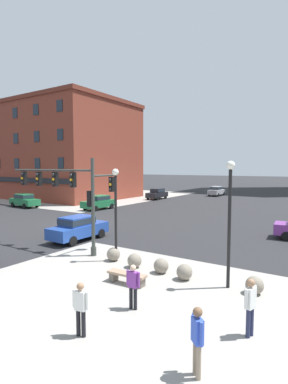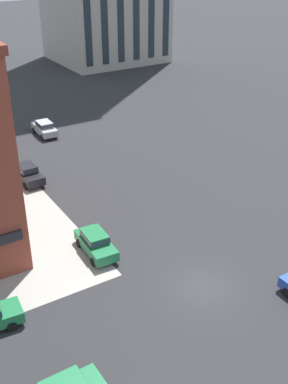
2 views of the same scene
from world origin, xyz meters
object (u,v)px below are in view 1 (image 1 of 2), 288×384
object	(u,v)px
bollard_sphere_curb_b	(134,261)
street_lamp_corner_near	(116,203)
pedestrian_by_lamp	(250,303)
car_main_southbound_near	(24,200)
pedestrian_near_bench	(81,306)
car_parked_curb	(216,191)
bollard_sphere_curb_d	(184,272)
bollard_sphere_curb_e	(255,285)
pedestrian_at_curb	(133,284)
car_main_northbound_near	(78,227)
car_main_mid	(99,202)
pedestrian_walking_east	(197,337)
street_lamp_mid_sidewalk	(230,209)
car_main_southbound_far	(157,193)
traffic_signal_main	(71,190)
bollard_sphere_curb_c	(161,266)
bollard_sphere_curb_a	(113,254)
bench_near_signal	(127,277)

from	to	relation	value
bollard_sphere_curb_b	street_lamp_corner_near	bearing A→B (deg)	165.81
pedestrian_by_lamp	car_main_southbound_near	size ratio (longest dim) A/B	0.39
pedestrian_by_lamp	pedestrian_near_bench	bearing A→B (deg)	-147.02
pedestrian_by_lamp	car_parked_curb	xyz separation A→B (m)	(-16.48, 43.00, -0.11)
bollard_sphere_curb_d	bollard_sphere_curb_e	distance (m)	3.02
bollard_sphere_curb_e	street_lamp_corner_near	size ratio (longest dim) A/B	0.14
bollard_sphere_curb_e	pedestrian_at_curb	xyz separation A→B (m)	(-3.31, -3.73, 0.57)
car_main_northbound_near	car_main_mid	size ratio (longest dim) A/B	0.98
pedestrian_walking_east	car_main_mid	size ratio (longest dim) A/B	0.39
pedestrian_by_lamp	car_main_southbound_near	world-z (taller)	pedestrian_by_lamp
street_lamp_mid_sidewalk	car_main_southbound_far	distance (m)	35.78
traffic_signal_main	bollard_sphere_curb_e	distance (m)	11.41
bollard_sphere_curb_c	car_main_northbound_near	world-z (taller)	car_main_northbound_near
car_main_northbound_near	car_parked_curb	world-z (taller)	same
car_main_southbound_near	car_parked_curb	xyz separation A→B (m)	(15.06, 28.22, 0.00)
street_lamp_corner_near	street_lamp_mid_sidewalk	size ratio (longest dim) A/B	0.94
bollard_sphere_curb_a	pedestrian_near_bench	size ratio (longest dim) A/B	0.43
street_lamp_mid_sidewalk	car_main_mid	size ratio (longest dim) A/B	1.18
car_parked_curb	pedestrian_walking_east	bearing A→B (deg)	-70.77
pedestrian_by_lamp	car_main_northbound_near	distance (m)	14.32
bollard_sphere_curb_d	pedestrian_at_curb	size ratio (longest dim) A/B	0.44
bollard_sphere_curb_a	car_main_northbound_near	xyz separation A→B (m)	(-4.99, 2.30, 0.56)
bollard_sphere_curb_d	bollard_sphere_curb_e	size ratio (longest dim) A/B	1.00
pedestrian_at_curb	bollard_sphere_curb_e	bearing A→B (deg)	48.41
pedestrian_at_curb	car_main_southbound_far	bearing A→B (deg)	119.36
bench_near_signal	pedestrian_walking_east	xyz separation A→B (m)	(4.91, -3.83, 0.68)
bollard_sphere_curb_a	street_lamp_corner_near	bearing A→B (deg)	35.53
bench_near_signal	street_lamp_corner_near	distance (m)	4.40
pedestrian_near_bench	car_main_southbound_far	distance (m)	39.57
bollard_sphere_curb_c	bench_near_signal	world-z (taller)	bollard_sphere_curb_c
pedestrian_at_curb	bollard_sphere_curb_a	bearing A→B (deg)	135.84
bollard_sphere_curb_e	pedestrian_at_curb	size ratio (longest dim) A/B	0.44
bollard_sphere_curb_a	bench_near_signal	world-z (taller)	bollard_sphere_curb_a
bollard_sphere_curb_e	bollard_sphere_curb_a	bearing A→B (deg)	177.74
car_main_northbound_near	car_parked_curb	size ratio (longest dim) A/B	0.99
pedestrian_by_lamp	street_lamp_mid_sidewalk	size ratio (longest dim) A/B	0.33
bollard_sphere_curb_e	street_lamp_corner_near	distance (m)	7.86
bollard_sphere_curb_c	bench_near_signal	distance (m)	2.06
car_main_northbound_near	car_main_mid	bearing A→B (deg)	126.25
bollard_sphere_curb_b	pedestrian_at_curb	world-z (taller)	pedestrian_at_curb
bollard_sphere_curb_d	street_lamp_corner_near	bearing A→B (deg)	173.16
bollard_sphere_curb_d	car_parked_curb	distance (m)	41.89
street_lamp_mid_sidewalk	car_main_southbound_near	distance (m)	32.05
car_main_southbound_far	pedestrian_near_bench	bearing A→B (deg)	-62.63
bollard_sphere_curb_d	pedestrian_at_curb	distance (m)	3.64
bollard_sphere_curb_d	pedestrian_near_bench	bearing A→B (deg)	-95.73
pedestrian_by_lamp	car_main_northbound_near	world-z (taller)	pedestrian_by_lamp
car_main_southbound_far	pedestrian_at_curb	bearing A→B (deg)	-60.64
bench_near_signal	car_main_southbound_far	world-z (taller)	car_main_southbound_far
car_main_northbound_near	car_parked_curb	xyz separation A→B (m)	(-3.42, 37.13, 0.00)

